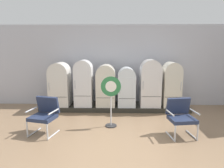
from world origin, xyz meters
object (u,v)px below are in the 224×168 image
(refrigerator_2, at_px, (106,84))
(armchair_right, at_px, (181,115))
(armchair_left, at_px, (45,113))
(refrigerator_5, at_px, (171,83))
(sign_stand, at_px, (111,100))
(refrigerator_3, at_px, (127,86))
(refrigerator_0, at_px, (60,83))
(refrigerator_1, at_px, (84,82))
(refrigerator_4, at_px, (150,82))

(refrigerator_2, height_order, armchair_right, refrigerator_2)
(armchair_left, bearing_deg, refrigerator_5, 28.27)
(refrigerator_5, distance_m, sign_stand, 2.55)
(refrigerator_3, relative_size, armchair_left, 1.44)
(refrigerator_0, xyz_separation_m, refrigerator_1, (0.84, -0.04, 0.05))
(refrigerator_1, xyz_separation_m, refrigerator_2, (0.77, 0.05, -0.09))
(refrigerator_5, relative_size, sign_stand, 1.08)
(refrigerator_0, bearing_deg, armchair_left, -85.74)
(armchair_left, distance_m, sign_stand, 1.77)
(refrigerator_5, bearing_deg, refrigerator_4, -178.40)
(refrigerator_5, bearing_deg, sign_stand, -143.28)
(refrigerator_0, relative_size, sign_stand, 1.06)
(refrigerator_0, distance_m, armchair_left, 2.07)
(refrigerator_2, xyz_separation_m, refrigerator_4, (1.53, -0.05, 0.10))
(armchair_right, distance_m, sign_stand, 1.85)
(refrigerator_2, bearing_deg, refrigerator_4, -1.79)
(refrigerator_3, bearing_deg, refrigerator_5, 0.16)
(armchair_left, bearing_deg, sign_stand, 15.99)
(refrigerator_2, distance_m, sign_stand, 1.57)
(refrigerator_2, distance_m, armchair_right, 2.89)
(refrigerator_0, height_order, refrigerator_2, refrigerator_0)
(refrigerator_4, distance_m, refrigerator_5, 0.73)
(refrigerator_3, relative_size, refrigerator_5, 0.88)
(refrigerator_1, xyz_separation_m, refrigerator_4, (2.30, 0.00, 0.01))
(refrigerator_1, bearing_deg, sign_stand, -56.37)
(refrigerator_1, distance_m, armchair_left, 2.15)
(refrigerator_0, distance_m, armchair_right, 4.16)
(refrigerator_3, bearing_deg, armchair_left, -137.53)
(armchair_left, height_order, sign_stand, sign_stand)
(refrigerator_2, bearing_deg, sign_stand, -81.68)
(refrigerator_3, bearing_deg, armchair_right, -58.26)
(armchair_right, bearing_deg, refrigerator_3, 121.74)
(refrigerator_1, bearing_deg, armchair_right, -36.26)
(refrigerator_0, height_order, refrigerator_1, refrigerator_1)
(armchair_right, bearing_deg, sign_stand, 163.39)
(refrigerator_3, bearing_deg, sign_stand, -108.16)
(refrigerator_1, height_order, sign_stand, refrigerator_1)
(refrigerator_3, relative_size, refrigerator_4, 0.83)
(armchair_right, xyz_separation_m, sign_stand, (-1.76, 0.52, 0.23))
(refrigerator_1, height_order, refrigerator_3, refrigerator_1)
(refrigerator_4, xyz_separation_m, sign_stand, (-1.31, -1.50, -0.27))
(sign_stand, bearing_deg, refrigerator_0, 140.07)
(armchair_left, height_order, armchair_right, same)
(refrigerator_2, xyz_separation_m, refrigerator_5, (2.26, -0.03, 0.05))
(refrigerator_1, bearing_deg, refrigerator_5, 0.46)
(refrigerator_4, distance_m, armchair_right, 2.13)
(refrigerator_4, xyz_separation_m, armchair_right, (0.45, -2.02, -0.49))
(armchair_right, height_order, sign_stand, sign_stand)
(refrigerator_4, bearing_deg, refrigerator_5, 1.60)
(refrigerator_4, bearing_deg, refrigerator_2, 178.21)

